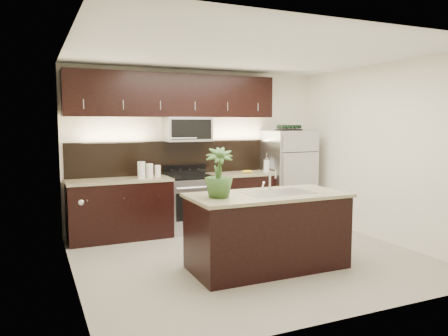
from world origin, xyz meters
name	(u,v)px	position (x,y,z in m)	size (l,w,h in m)	color
ground	(250,257)	(0.00, 0.00, 0.00)	(4.50, 4.50, 0.00)	gray
room_walls	(245,132)	(-0.11, -0.04, 1.70)	(4.52, 4.02, 2.71)	silver
counter_run	(179,204)	(-0.46, 1.69, 0.47)	(3.51, 0.65, 0.94)	black
upper_fixtures	(176,102)	(-0.43, 1.84, 2.14)	(3.49, 0.40, 1.66)	black
island	(267,231)	(0.00, -0.45, 0.47)	(1.96, 0.96, 0.94)	black
sink_faucet	(278,191)	(0.15, -0.44, 0.96)	(0.84, 0.50, 0.28)	silver
refrigerator	(288,176)	(1.62, 1.63, 0.83)	(0.80, 0.72, 1.67)	#B2B2B7
wine_rack	(289,128)	(1.62, 1.63, 1.71)	(0.41, 0.25, 0.10)	black
plant	(219,173)	(-0.66, -0.46, 1.23)	(0.33, 0.33, 0.58)	#2E5020
canisters	(148,170)	(-0.97, 1.67, 1.06)	(0.39, 0.18, 0.26)	silver
french_press	(267,165)	(1.17, 1.64, 1.06)	(0.11, 0.11, 0.32)	silver
bananas	(244,172)	(0.72, 1.61, 0.97)	(0.18, 0.14, 0.06)	gold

